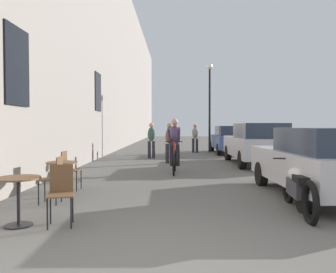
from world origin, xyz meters
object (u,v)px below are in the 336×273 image
object	(u,v)px
cafe_table_near	(18,191)
pedestrian_furthest	(195,136)
cyclist_on_bicycle	(174,147)
parked_motorcycle	(298,188)
parked_car_third	(230,139)
cafe_chair_mid_toward_wall	(54,176)
cafe_chair_mid_toward_street	(69,167)
parked_car_second	(257,143)
parked_car_nearest	(319,162)
pedestrian_far	(175,137)
cafe_table_mid	(62,171)
pedestrian_near	(170,141)
pedestrian_mid	(151,138)
cafe_chair_near_toward_street	(61,190)
street_lamp	(210,96)

from	to	relation	value
cafe_table_near	pedestrian_furthest	distance (m)	14.13
cyclist_on_bicycle	parked_motorcycle	size ratio (longest dim) A/B	0.82
cafe_table_near	cyclist_on_bicycle	distance (m)	6.21
parked_car_third	cafe_table_near	bearing A→B (deg)	-111.80
cafe_table_near	cafe_chair_mid_toward_wall	xyz separation A→B (m)	(0.02, 1.43, -0.00)
cafe_chair_mid_toward_wall	parked_car_third	xyz separation A→B (m)	(5.27, 11.78, 0.24)
cafe_table_near	parked_car_third	world-z (taller)	parked_car_third
cyclist_on_bicycle	parked_motorcycle	bearing A→B (deg)	-66.20
cafe_chair_mid_toward_street	pedestrian_furthest	world-z (taller)	pedestrian_furthest
cafe_chair_mid_toward_street	parked_car_second	world-z (taller)	parked_car_second
cyclist_on_bicycle	parked_car_nearest	size ratio (longest dim) A/B	0.43
cafe_chair_mid_toward_street	pedestrian_far	world-z (taller)	pedestrian_far
cafe_chair_mid_toward_street	cafe_table_mid	bearing A→B (deg)	-83.73
parked_car_third	pedestrian_far	bearing A→B (deg)	-154.60
pedestrian_near	cafe_chair_mid_toward_wall	bearing A→B (deg)	-106.83
pedestrian_mid	parked_motorcycle	size ratio (longest dim) A/B	0.75
cyclist_on_bicycle	parked_car_second	bearing A→B (deg)	35.31
pedestrian_mid	parked_car_third	distance (m)	4.91
cafe_chair_near_toward_street	parked_car_second	bearing A→B (deg)	58.57
cafe_chair_mid_toward_wall	parked_motorcycle	size ratio (longest dim) A/B	0.42
pedestrian_far	pedestrian_near	bearing A→B (deg)	-93.65
cafe_table_near	cyclist_on_bicycle	world-z (taller)	cyclist_on_bicycle
cafe_chair_mid_toward_street	pedestrian_mid	size ratio (longest dim) A/B	0.55
pedestrian_far	cafe_chair_mid_toward_street	bearing A→B (deg)	-105.33
parked_car_nearest	parked_car_second	xyz separation A→B (m)	(0.19, 5.95, 0.07)
cafe_chair_mid_toward_street	pedestrian_near	size ratio (longest dim) A/B	0.56
parked_car_nearest	parked_car_third	bearing A→B (deg)	89.76
cafe_chair_near_toward_street	parked_car_second	distance (m)	9.26
cafe_chair_mid_toward_wall	pedestrian_near	size ratio (longest dim) A/B	0.56
street_lamp	pedestrian_near	bearing A→B (deg)	-111.35
cafe_chair_mid_toward_street	parked_car_nearest	xyz separation A→B (m)	(5.37, -0.76, 0.23)
cafe_chair_mid_toward_wall	pedestrian_furthest	xyz separation A→B (m)	(3.43, 12.27, 0.38)
cafe_chair_mid_toward_wall	cyclist_on_bicycle	bearing A→B (deg)	62.18
cyclist_on_bicycle	street_lamp	distance (m)	8.63
cafe_chair_mid_toward_wall	street_lamp	distance (m)	13.37
cafe_chair_near_toward_street	pedestrian_mid	xyz separation A→B (m)	(0.66, 10.32, 0.39)
cafe_table_near	parked_car_nearest	bearing A→B (deg)	21.17
cyclist_on_bicycle	pedestrian_far	xyz separation A→B (m)	(0.04, 6.05, 0.09)
cafe_table_mid	pedestrian_near	distance (m)	6.65
parked_motorcycle	parked_car_second	bearing A→B (deg)	81.89
street_lamp	cafe_table_near	bearing A→B (deg)	-107.09
pedestrian_near	pedestrian_mid	distance (m)	2.19
pedestrian_furthest	cafe_chair_near_toward_street	bearing A→B (deg)	-101.78
cafe_chair_near_toward_street	pedestrian_mid	distance (m)	10.35
cafe_table_mid	parked_car_second	distance (m)	8.05
cafe_chair_mid_toward_street	cafe_chair_mid_toward_wall	xyz separation A→B (m)	(0.15, -1.36, 0.00)
pedestrian_far	parked_car_third	bearing A→B (deg)	25.40
cafe_table_mid	pedestrian_furthest	distance (m)	12.12
cafe_chair_near_toward_street	cafe_table_mid	size ratio (longest dim) A/B	1.24
cafe_table_mid	parked_car_third	distance (m)	12.33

